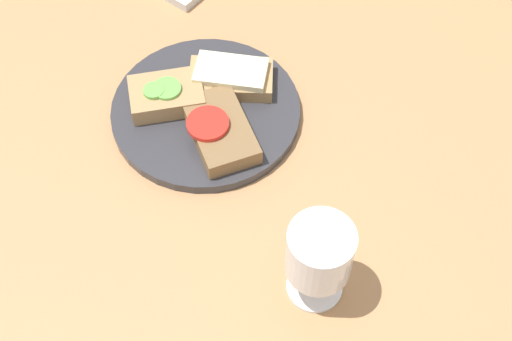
{
  "coord_description": "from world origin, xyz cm",
  "views": [
    {
      "loc": [
        33.81,
        -38.3,
        74.47
      ],
      "look_at": [
        6.35,
        -3.24,
        8.0
      ],
      "focal_mm": 50.0,
      "sensor_mm": 36.0,
      "label": 1
    }
  ],
  "objects_px": {
    "sandwich_with_cucumber": "(165,96)",
    "wine_glass": "(319,255)",
    "sandwich_with_cheese": "(231,77)",
    "plate": "(206,111)",
    "sandwich_with_tomato": "(217,131)"
  },
  "relations": [
    {
      "from": "sandwich_with_cucumber",
      "to": "wine_glass",
      "type": "height_order",
      "value": "wine_glass"
    },
    {
      "from": "sandwich_with_cucumber",
      "to": "wine_glass",
      "type": "bearing_deg",
      "value": -16.28
    },
    {
      "from": "plate",
      "to": "sandwich_with_cucumber",
      "type": "relative_size",
      "value": 2.18
    },
    {
      "from": "sandwich_with_tomato",
      "to": "wine_glass",
      "type": "relative_size",
      "value": 1.15
    },
    {
      "from": "sandwich_with_cheese",
      "to": "wine_glass",
      "type": "relative_size",
      "value": 1.06
    },
    {
      "from": "plate",
      "to": "sandwich_with_tomato",
      "type": "relative_size",
      "value": 1.81
    },
    {
      "from": "plate",
      "to": "sandwich_with_tomato",
      "type": "height_order",
      "value": "sandwich_with_tomato"
    },
    {
      "from": "sandwich_with_cucumber",
      "to": "sandwich_with_cheese",
      "type": "relative_size",
      "value": 0.9
    },
    {
      "from": "sandwich_with_cheese",
      "to": "wine_glass",
      "type": "bearing_deg",
      "value": -32.96
    },
    {
      "from": "plate",
      "to": "sandwich_with_tomato",
      "type": "xyz_separation_m",
      "value": [
        0.04,
        -0.03,
        0.02
      ]
    },
    {
      "from": "sandwich_with_cheese",
      "to": "wine_glass",
      "type": "xyz_separation_m",
      "value": [
        0.25,
        -0.16,
        0.05
      ]
    },
    {
      "from": "plate",
      "to": "sandwich_with_cheese",
      "type": "bearing_deg",
      "value": 88.86
    },
    {
      "from": "sandwich_with_cucumber",
      "to": "sandwich_with_tomato",
      "type": "bearing_deg",
      "value": -1.39
    },
    {
      "from": "sandwich_with_cucumber",
      "to": "sandwich_with_cheese",
      "type": "xyz_separation_m",
      "value": [
        0.05,
        0.07,
        0.0
      ]
    },
    {
      "from": "sandwich_with_cucumber",
      "to": "sandwich_with_tomato",
      "type": "relative_size",
      "value": 0.83
    }
  ]
}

